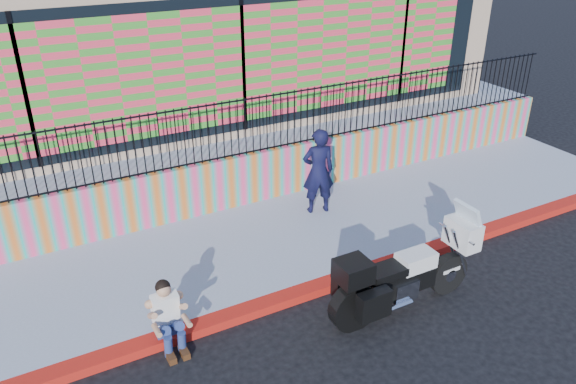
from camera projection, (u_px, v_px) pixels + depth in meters
ground at (347, 281)px, 9.69m from camera, size 90.00×90.00×0.00m
red_curb at (348, 278)px, 9.66m from camera, size 16.00×0.30×0.15m
sidewalk at (300, 234)px, 10.96m from camera, size 16.00×3.00×0.15m
mural_wall at (264, 175)px, 11.93m from camera, size 16.00×0.20×1.10m
metal_fence at (262, 124)px, 11.41m from camera, size 15.80×0.04×1.20m
elevated_platform at (185, 111)px, 15.97m from camera, size 16.00×10.00×1.25m
storefront_building at (179, 17)px, 14.62m from camera, size 14.00×8.06×4.00m
police_motorcycle at (402, 274)px, 8.71m from camera, size 2.60×0.86×1.62m
police_officer at (318, 171)px, 11.26m from camera, size 0.74×0.58×1.80m
seated_man at (169, 322)px, 8.05m from camera, size 0.54×0.71×1.06m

